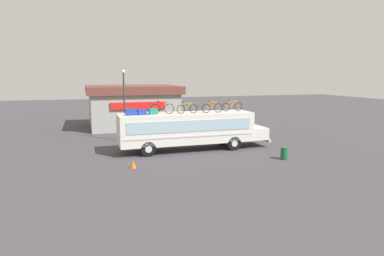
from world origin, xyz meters
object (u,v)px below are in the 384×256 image
Objects in this scene: rooftop_bicycle_1 at (162,108)px; traffic_cone at (133,164)px; rooftop_bicycle_2 at (187,109)px; luggage_bag_2 at (142,112)px; bus at (190,128)px; trash_bin at (284,153)px; luggage_bag_1 at (131,112)px; street_lamp at (124,101)px; luggage_bag_3 at (153,111)px; rooftop_bicycle_4 at (232,106)px; rooftop_bicycle_3 at (212,108)px.

rooftop_bicycle_1 reaches higher than traffic_cone.
rooftop_bicycle_1 is 1.10× the size of rooftop_bicycle_2.
luggage_bag_2 is 0.39× the size of rooftop_bicycle_2.
bus is at bearing -0.73° from rooftop_bicycle_1.
bus is at bearing 1.10° from luggage_bag_2.
luggage_bag_2 is 0.77× the size of trash_bin.
luggage_bag_2 is at bearing 6.64° from luggage_bag_1.
luggage_bag_2 is 4.92m from street_lamp.
luggage_bag_1 is 0.12× the size of street_lamp.
trash_bin is at bearing -33.29° from rooftop_bicycle_1.
traffic_cone is at bearing -141.63° from bus.
street_lamp is (0.56, 8.64, 3.27)m from traffic_cone.
rooftop_bicycle_1 is at bearing 54.74° from traffic_cone.
rooftop_bicycle_4 reaches higher than luggage_bag_3.
rooftop_bicycle_1 is (-2.13, 0.03, 1.57)m from bus.
luggage_bag_1 is 1.19× the size of luggage_bag_2.
street_lamp is at bearing 150.50° from rooftop_bicycle_4.
rooftop_bicycle_2 is at bearing 38.36° from traffic_cone.
luggage_bag_3 is 9.72m from trash_bin.
luggage_bag_3 is 0.67× the size of trash_bin.
street_lamp is (-6.00, 5.11, 0.28)m from rooftop_bicycle_3.
bus is 4.65m from luggage_bag_1.
luggage_bag_3 is 6.45m from rooftop_bicycle_4.
rooftop_bicycle_4 is at bearing 26.10° from traffic_cone.
bus is 1.91× the size of street_lamp.
street_lamp is at bearing 98.03° from luggage_bag_2.
rooftop_bicycle_2 is 1.96m from rooftop_bicycle_3.
traffic_cone is 0.08× the size of street_lamp.
luggage_bag_2 is at bearing -81.97° from street_lamp.
bus is 1.57m from rooftop_bicycle_2.
rooftop_bicycle_3 is 7.88m from street_lamp.
luggage_bag_3 reaches higher than luggage_bag_2.
luggage_bag_1 is at bearing -173.36° from luggage_bag_2.
rooftop_bicycle_1 reaches higher than luggage_bag_3.
bus is at bearing 38.55° from rooftop_bicycle_2.
street_lamp reaches higher than luggage_bag_2.
luggage_bag_1 is 4.15m from rooftop_bicycle_2.
rooftop_bicycle_3 is 8.03m from traffic_cone.
rooftop_bicycle_3 is at bearing -5.34° from rooftop_bicycle_1.
luggage_bag_3 is 0.09× the size of street_lamp.
traffic_cone is at bearing -125.26° from rooftop_bicycle_1.
rooftop_bicycle_3 is (6.11, -0.17, 0.15)m from luggage_bag_1.
rooftop_bicycle_4 reaches higher than trash_bin.
luggage_bag_2 is 0.36× the size of rooftop_bicycle_1.
trash_bin is (5.51, -4.57, -2.79)m from rooftop_bicycle_2.
traffic_cone is (-2.05, -3.82, -2.83)m from luggage_bag_3.
luggage_bag_3 is 0.34× the size of rooftop_bicycle_2.
luggage_bag_1 is (-4.43, -0.16, 1.40)m from bus.
bus is at bearing 137.42° from trash_bin.
luggage_bag_1 is at bearing -91.27° from street_lamp.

